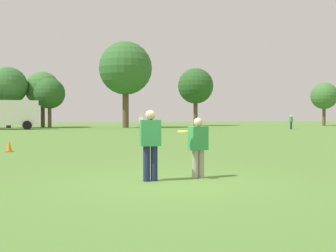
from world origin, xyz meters
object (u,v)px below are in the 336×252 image
(traffic_cone, at_px, (9,146))
(bystander_far_jogger, at_px, (141,122))
(player_thrower, at_px, (150,141))
(bystander_sideline_watcher, at_px, (291,121))
(box_truck, at_px, (0,113))
(frisbee, at_px, (183,131))
(player_defender, at_px, (198,144))

(traffic_cone, relative_size, bystander_far_jogger, 0.30)
(bystander_far_jogger, bearing_deg, player_thrower, -103.59)
(bystander_sideline_watcher, relative_size, bystander_far_jogger, 0.98)
(traffic_cone, distance_m, box_truck, 28.72)
(player_thrower, xyz_separation_m, frisbee, (0.78, -0.11, 0.22))
(bystander_sideline_watcher, bearing_deg, bystander_far_jogger, 176.19)
(player_defender, distance_m, box_truck, 38.34)
(bystander_sideline_watcher, distance_m, bystander_far_jogger, 16.87)
(player_thrower, distance_m, player_defender, 1.25)
(frisbee, relative_size, bystander_far_jogger, 0.17)
(traffic_cone, distance_m, bystander_sideline_watcher, 33.92)
(bystander_far_jogger, bearing_deg, player_defender, -101.33)
(player_thrower, distance_m, traffic_cone, 9.80)
(player_defender, relative_size, box_truck, 0.18)
(frisbee, distance_m, bystander_far_jogger, 30.43)
(traffic_cone, bearing_deg, box_truck, 95.96)
(player_defender, relative_size, bystander_sideline_watcher, 0.95)
(player_thrower, bearing_deg, bystander_sideline_watcher, 49.92)
(box_truck, bearing_deg, player_defender, -77.99)
(box_truck, relative_size, bystander_sideline_watcher, 5.41)
(player_thrower, distance_m, frisbee, 0.82)
(player_thrower, xyz_separation_m, bystander_far_jogger, (7.17, 29.64, -0.04))
(player_defender, bearing_deg, box_truck, 102.01)
(player_defender, distance_m, bystander_far_jogger, 30.16)
(frisbee, xyz_separation_m, bystander_far_jogger, (6.39, 29.76, -0.26))
(player_defender, height_order, frisbee, player_defender)
(frisbee, relative_size, bystander_sideline_watcher, 0.17)
(bystander_sideline_watcher, height_order, bystander_far_jogger, bystander_far_jogger)
(frisbee, height_order, traffic_cone, frisbee)
(player_thrower, relative_size, box_truck, 0.20)
(player_defender, bearing_deg, bystander_sideline_watcher, 51.35)
(bystander_sideline_watcher, bearing_deg, traffic_cone, -144.91)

